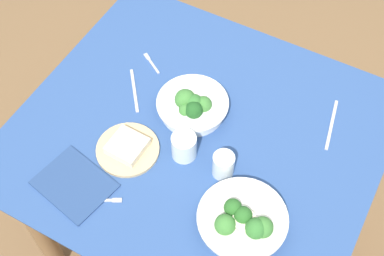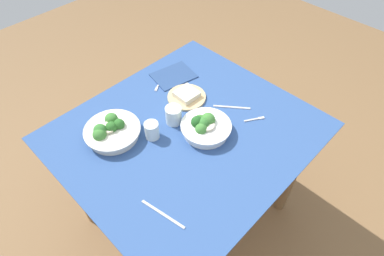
# 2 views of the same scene
# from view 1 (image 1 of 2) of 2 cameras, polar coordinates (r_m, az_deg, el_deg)

# --- Properties ---
(ground_plane) EXTENTS (6.00, 6.00, 0.00)m
(ground_plane) POSITION_cam_1_polar(r_m,az_deg,el_deg) (2.35, 0.41, -11.25)
(ground_plane) COLOR brown
(dining_table) EXTENTS (1.11, 1.00, 0.78)m
(dining_table) POSITION_cam_1_polar(r_m,az_deg,el_deg) (1.78, 0.54, -3.03)
(dining_table) COLOR #2D4C84
(dining_table) RESTS_ON ground_plane
(broccoli_bowl_far) EXTENTS (0.25, 0.25, 0.09)m
(broccoli_bowl_far) POSITION_cam_1_polar(r_m,az_deg,el_deg) (1.49, 5.46, -9.93)
(broccoli_bowl_far) COLOR silver
(broccoli_bowl_far) RESTS_ON dining_table
(broccoli_bowl_near) EXTENTS (0.23, 0.23, 0.09)m
(broccoli_bowl_near) POSITION_cam_1_polar(r_m,az_deg,el_deg) (1.69, 0.05, 2.41)
(broccoli_bowl_near) COLOR white
(broccoli_bowl_near) RESTS_ON dining_table
(bread_side_plate) EXTENTS (0.19, 0.19, 0.04)m
(bread_side_plate) POSITION_cam_1_polar(r_m,az_deg,el_deg) (1.63, -6.93, -2.15)
(bread_side_plate) COLOR #D6B27A
(bread_side_plate) RESTS_ON dining_table
(water_glass_center) EXTENTS (0.08, 0.08, 0.09)m
(water_glass_center) POSITION_cam_1_polar(r_m,az_deg,el_deg) (1.59, -0.75, -2.03)
(water_glass_center) COLOR silver
(water_glass_center) RESTS_ON dining_table
(water_glass_side) EXTENTS (0.06, 0.06, 0.08)m
(water_glass_side) POSITION_cam_1_polar(r_m,az_deg,el_deg) (1.56, 3.38, -3.97)
(water_glass_side) COLOR silver
(water_glass_side) RESTS_ON dining_table
(fork_by_far_bowl) EXTENTS (0.09, 0.06, 0.00)m
(fork_by_far_bowl) POSITION_cam_1_polar(r_m,az_deg,el_deg) (1.85, -4.41, 7.02)
(fork_by_far_bowl) COLOR #B7B7BC
(fork_by_far_bowl) RESTS_ON dining_table
(fork_by_near_bowl) EXTENTS (0.09, 0.06, 0.00)m
(fork_by_near_bowl) POSITION_cam_1_polar(r_m,az_deg,el_deg) (1.57, -9.10, -7.67)
(fork_by_near_bowl) COLOR #B7B7BC
(fork_by_near_bowl) RESTS_ON dining_table
(table_knife_left) EXTENTS (0.12, 0.15, 0.00)m
(table_knife_left) POSITION_cam_1_polar(r_m,az_deg,el_deg) (1.78, -6.20, 4.03)
(table_knife_left) COLOR #B7B7BC
(table_knife_left) RESTS_ON dining_table
(table_knife_right) EXTENTS (0.05, 0.20, 0.00)m
(table_knife_right) POSITION_cam_1_polar(r_m,az_deg,el_deg) (1.74, 14.73, 0.36)
(table_knife_right) COLOR #B7B7BC
(table_knife_right) RESTS_ON dining_table
(napkin_folded_upper) EXTENTS (0.25, 0.21, 0.01)m
(napkin_folded_upper) POSITION_cam_1_polar(r_m,az_deg,el_deg) (1.61, -12.50, -5.89)
(napkin_folded_upper) COLOR navy
(napkin_folded_upper) RESTS_ON dining_table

